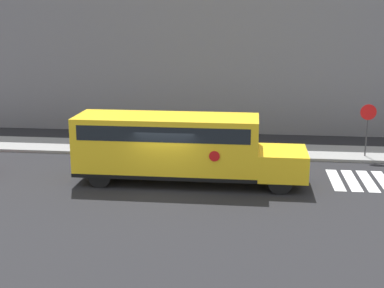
% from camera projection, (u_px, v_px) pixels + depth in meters
% --- Properties ---
extents(ground_plane, '(60.00, 60.00, 0.00)m').
position_uv_depth(ground_plane, '(166.00, 188.00, 22.87)').
color(ground_plane, black).
extents(sidewalk_strip, '(44.00, 3.00, 0.15)m').
position_uv_depth(sidewalk_strip, '(186.00, 149.00, 29.13)').
color(sidewalk_strip, gray).
rests_on(sidewalk_strip, ground).
extents(building_backdrop, '(32.00, 4.00, 9.17)m').
position_uv_depth(building_backdrop, '(198.00, 56.00, 34.32)').
color(building_backdrop, slate).
rests_on(building_backdrop, ground).
extents(school_bus, '(9.99, 2.57, 2.97)m').
position_uv_depth(school_bus, '(177.00, 145.00, 23.26)').
color(school_bus, yellow).
rests_on(school_bus, ground).
extents(stop_sign, '(0.80, 0.10, 2.83)m').
position_uv_depth(stop_sign, '(368.00, 122.00, 26.99)').
color(stop_sign, '#38383A').
rests_on(stop_sign, ground).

